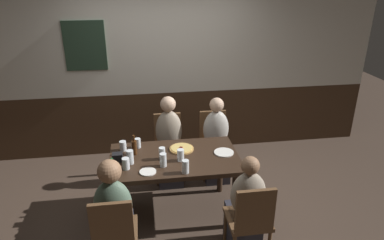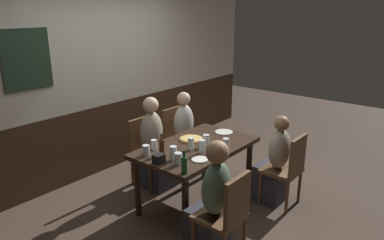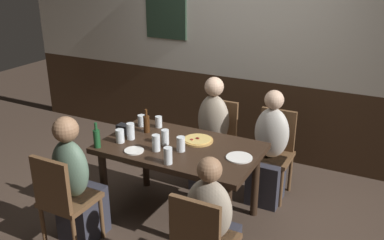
{
  "view_description": "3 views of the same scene",
  "coord_description": "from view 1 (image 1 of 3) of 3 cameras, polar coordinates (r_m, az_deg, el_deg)",
  "views": [
    {
      "loc": [
        -0.3,
        -3.35,
        2.61
      ],
      "look_at": [
        0.22,
        0.14,
        1.11
      ],
      "focal_mm": 32.49,
      "sensor_mm": 36.0,
      "label": 1
    },
    {
      "loc": [
        -2.98,
        -2.37,
        2.24
      ],
      "look_at": [
        -0.09,
        -0.01,
        1.07
      ],
      "focal_mm": 33.52,
      "sensor_mm": 36.0,
      "label": 2
    },
    {
      "loc": [
        1.65,
        -2.98,
        2.32
      ],
      "look_at": [
        0.09,
        0.06,
        0.98
      ],
      "focal_mm": 39.33,
      "sensor_mm": 36.0,
      "label": 3
    }
  ],
  "objects": [
    {
      "name": "ground_plane",
      "position": [
        4.26,
        -2.71,
        -14.8
      ],
      "size": [
        12.0,
        12.0,
        0.0
      ],
      "primitive_type": "plane",
      "color": "#423328"
    },
    {
      "name": "wall_back",
      "position": [
        5.18,
        -4.97,
        8.3
      ],
      "size": [
        6.4,
        0.13,
        2.6
      ],
      "color": "#3D2819",
      "rests_on": "ground_plane"
    },
    {
      "name": "dining_table",
      "position": [
        3.9,
        -2.89,
        -7.25
      ],
      "size": [
        1.42,
        0.85,
        0.74
      ],
      "color": "black",
      "rests_on": "ground_plane"
    },
    {
      "name": "chair_right_near",
      "position": [
        3.41,
        9.58,
        -15.65
      ],
      "size": [
        0.4,
        0.4,
        0.88
      ],
      "color": "brown",
      "rests_on": "ground_plane"
    },
    {
      "name": "chair_mid_far",
      "position": [
        4.71,
        -3.89,
        -3.73
      ],
      "size": [
        0.4,
        0.4,
        0.88
      ],
      "color": "brown",
      "rests_on": "ground_plane"
    },
    {
      "name": "chair_left_near",
      "position": [
        3.3,
        -12.64,
        -17.5
      ],
      "size": [
        0.4,
        0.4,
        0.88
      ],
      "color": "brown",
      "rests_on": "ground_plane"
    },
    {
      "name": "chair_right_far",
      "position": [
        4.79,
        3.59,
        -3.23
      ],
      "size": [
        0.4,
        0.4,
        0.88
      ],
      "color": "brown",
      "rests_on": "ground_plane"
    },
    {
      "name": "person_right_near",
      "position": [
        3.56,
        8.72,
        -14.61
      ],
      "size": [
        0.34,
        0.37,
        1.08
      ],
      "color": "#2D2D38",
      "rests_on": "ground_plane"
    },
    {
      "name": "person_mid_far",
      "position": [
        4.56,
        -3.72,
        -4.53
      ],
      "size": [
        0.34,
        0.37,
        1.19
      ],
      "color": "#2D2D38",
      "rests_on": "ground_plane"
    },
    {
      "name": "person_left_near",
      "position": [
        3.42,
        -12.48,
        -15.82
      ],
      "size": [
        0.34,
        0.37,
        1.15
      ],
      "color": "#2D2D38",
      "rests_on": "ground_plane"
    },
    {
      "name": "person_right_far",
      "position": [
        4.65,
        3.99,
        -4.29
      ],
      "size": [
        0.34,
        0.37,
        1.14
      ],
      "color": "#2D2D38",
      "rests_on": "ground_plane"
    },
    {
      "name": "pizza",
      "position": [
        3.99,
        -1.72,
        -4.71
      ],
      "size": [
        0.28,
        0.28,
        0.03
      ],
      "color": "tan",
      "rests_on": "dining_table"
    },
    {
      "name": "beer_glass_half",
      "position": [
        3.79,
        -4.93,
        -5.61
      ],
      "size": [
        0.07,
        0.07,
        0.14
      ],
      "color": "silver",
      "rests_on": "dining_table"
    },
    {
      "name": "pint_glass_amber",
      "position": [
        4.03,
        -11.26,
        -4.3
      ],
      "size": [
        0.08,
        0.08,
        0.11
      ],
      "color": "silver",
      "rests_on": "dining_table"
    },
    {
      "name": "tumbler_water",
      "position": [
        3.75,
        -1.88,
        -5.89
      ],
      "size": [
        0.07,
        0.07,
        0.13
      ],
      "color": "silver",
      "rests_on": "dining_table"
    },
    {
      "name": "pint_glass_pale",
      "position": [
        3.65,
        -4.76,
        -6.66
      ],
      "size": [
        0.07,
        0.07,
        0.15
      ],
      "color": "silver",
      "rests_on": "dining_table"
    },
    {
      "name": "pint_glass_stout",
      "position": [
        3.66,
        -10.8,
        -7.17
      ],
      "size": [
        0.08,
        0.08,
        0.12
      ],
      "color": "silver",
      "rests_on": "dining_table"
    },
    {
      "name": "tumbler_short",
      "position": [
        4.07,
        -8.88,
        -3.86
      ],
      "size": [
        0.07,
        0.07,
        0.11
      ],
      "color": "silver",
      "rests_on": "dining_table"
    },
    {
      "name": "highball_clear",
      "position": [
        3.74,
        -10.11,
        -6.14
      ],
      "size": [
        0.07,
        0.07,
        0.15
      ],
      "color": "silver",
      "rests_on": "dining_table"
    },
    {
      "name": "beer_glass_tall",
      "position": [
        3.53,
        -1.08,
        -7.79
      ],
      "size": [
        0.07,
        0.07,
        0.14
      ],
      "color": "silver",
      "rests_on": "dining_table"
    },
    {
      "name": "beer_bottle_green",
      "position": [
        3.5,
        -12.85,
        -8.2
      ],
      "size": [
        0.06,
        0.06,
        0.23
      ],
      "color": "#194723",
      "rests_on": "dining_table"
    },
    {
      "name": "beer_bottle_brown",
      "position": [
        3.91,
        -9.47,
        -4.38
      ],
      "size": [
        0.06,
        0.06,
        0.23
      ],
      "color": "#42230F",
      "rests_on": "dining_table"
    },
    {
      "name": "plate_white_large",
      "position": [
        3.94,
        5.25,
        -5.32
      ],
      "size": [
        0.22,
        0.22,
        0.01
      ],
      "primitive_type": "cylinder",
      "color": "white",
      "rests_on": "dining_table"
    },
    {
      "name": "plate_white_small",
      "position": [
        3.59,
        -7.27,
        -8.43
      ],
      "size": [
        0.17,
        0.17,
        0.01
      ],
      "primitive_type": "cylinder",
      "color": "white",
      "rests_on": "dining_table"
    },
    {
      "name": "condiment_caddy",
      "position": [
        3.83,
        -12.13,
        -5.99
      ],
      "size": [
        0.11,
        0.09,
        0.09
      ],
      "primitive_type": "cube",
      "color": "black",
      "rests_on": "dining_table"
    }
  ]
}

